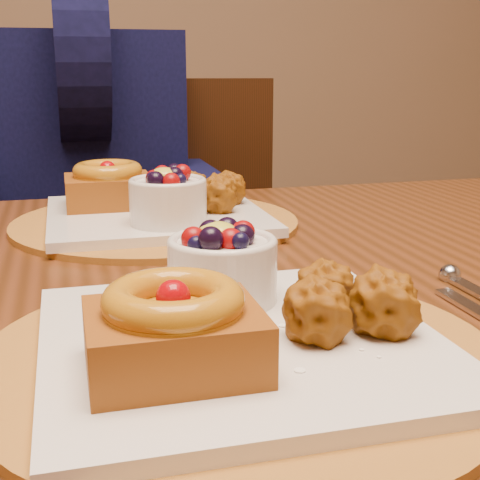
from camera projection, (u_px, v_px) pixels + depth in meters
name	position (u px, v px, depth m)	size (l,w,h in m)	color
dining_table	(187.00, 342.00, 0.71)	(1.60, 0.90, 0.76)	#3B1E0A
place_setting_near	(235.00, 326.00, 0.48)	(0.38, 0.38, 0.09)	brown
place_setting_far	(154.00, 206.00, 0.88)	(0.38, 0.38, 0.09)	brown
chair_far	(173.00, 284.00, 1.40)	(0.51, 0.51, 0.94)	black
diner	(83.00, 124.00, 1.36)	(0.49, 0.48, 0.80)	black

